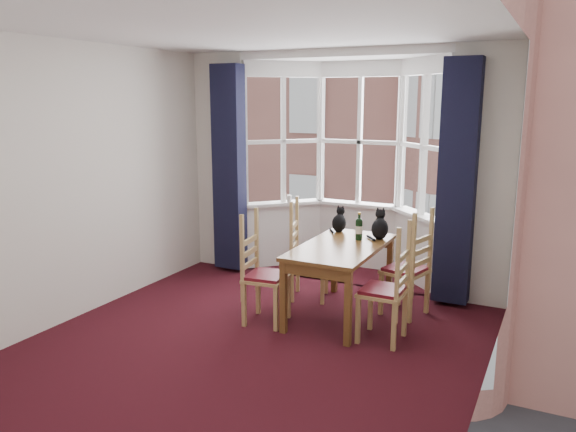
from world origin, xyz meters
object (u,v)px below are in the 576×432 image
Objects in this scene: chair_right_near at (392,293)px; cat_right at (380,227)px; chair_right_far at (413,273)px; chair_left_near at (258,277)px; chair_left_far at (302,257)px; candle_tall at (289,199)px; cat_left at (339,222)px; wine_bottle at (359,228)px; dining_table at (341,254)px.

cat_right is at bearing 115.25° from chair_right_near.
cat_right is (-0.40, 0.11, 0.42)m from chair_right_far.
chair_left_near is 1.00× the size of chair_left_far.
chair_right_far is at bearing -28.42° from candle_tall.
cat_right is 1.81m from candle_tall.
cat_left is (-0.92, 0.24, 0.40)m from chair_right_far.
chair_left_near is 3.11× the size of wine_bottle.
cat_left is at bearing 113.46° from dining_table.
chair_left_far is at bearing 151.50° from dining_table.
chair_left_near is 1.23m from cat_left.
chair_left_near is at bearing -112.98° from cat_left.
cat_right is (0.86, 0.11, 0.42)m from chair_left_far.
cat_right is at bearing -31.31° from candle_tall.
chair_right_near is (1.26, -0.72, 0.00)m from chair_left_far.
chair_left_far is 1.27m from chair_right_far.
candle_tall is at bearing 107.19° from chair_left_near.
dining_table is 4.19× the size of cat_right.
chair_left_near is 1.60m from chair_right_far.
cat_right is at bearing 44.38° from chair_left_near.
chair_right_near is at bearing -30.74° from dining_table.
cat_left is 1.32m from candle_tall.
chair_right_far is 1.03m from cat_left.
candle_tall is (-1.36, 1.09, 0.03)m from wine_bottle.
cat_right is at bearing 58.34° from dining_table.
chair_left_far is 1.44m from chair_right_near.
chair_right_far is 3.11× the size of cat_left.
chair_right_near is at bearing 4.84° from chair_left_near.
chair_left_far is 3.11× the size of cat_left.
cat_right is (0.27, 0.44, 0.22)m from dining_table.
chair_left_far and chair_right_near have the same top height.
dining_table is 0.38m from wine_bottle.
candle_tall is (-1.28, 1.38, 0.25)m from dining_table.
candle_tall is at bearing 122.91° from chair_left_far.
chair_left_far and chair_right_far have the same top height.
chair_right_near and chair_right_far have the same top height.
chair_left_near is 2.02m from candle_tall.
chair_left_near and chair_left_far have the same top height.
dining_table is 1.54× the size of chair_right_far.
dining_table is 0.77m from chair_right_far.
chair_right_near is 1.00× the size of chair_right_far.
chair_left_far is at bearing 150.31° from chair_right_near.
dining_table is 13.76× the size of candle_tall.
chair_left_near is 2.72× the size of cat_right.
chair_left_near is at bearing -96.80° from chair_left_far.
chair_left_near is at bearing -148.79° from chair_right_far.
cat_right is 1.15× the size of wine_bottle.
chair_left_near is 1.19m from wine_bottle.
chair_right_far is at bearing 25.54° from dining_table.
chair_left_far reaches higher than dining_table.
chair_right_far is (1.27, -0.00, 0.00)m from chair_left_far.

